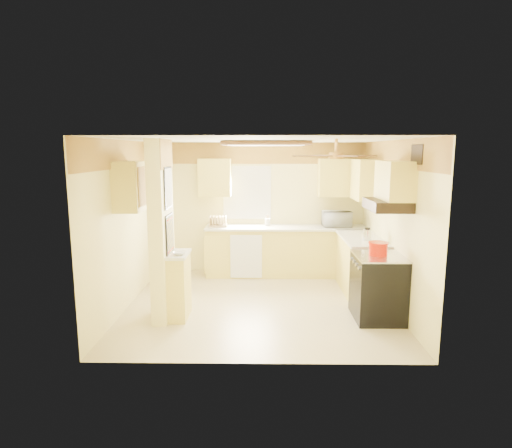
{
  "coord_description": "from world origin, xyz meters",
  "views": [
    {
      "loc": [
        0.04,
        -6.34,
        2.34
      ],
      "look_at": [
        -0.05,
        0.35,
        1.2
      ],
      "focal_mm": 30.0,
      "sensor_mm": 36.0,
      "label": 1
    }
  ],
  "objects_px": {
    "dutch_oven": "(378,248)",
    "microwave": "(337,219)",
    "bowl": "(179,253)",
    "stove": "(378,287)",
    "kettle": "(367,234)"
  },
  "relations": [
    {
      "from": "bowl",
      "to": "dutch_oven",
      "type": "bearing_deg",
      "value": 2.76
    },
    {
      "from": "microwave",
      "to": "kettle",
      "type": "distance_m",
      "value": 1.31
    },
    {
      "from": "dutch_oven",
      "to": "kettle",
      "type": "height_order",
      "value": "kettle"
    },
    {
      "from": "bowl",
      "to": "kettle",
      "type": "distance_m",
      "value": 2.97
    },
    {
      "from": "stove",
      "to": "microwave",
      "type": "bearing_deg",
      "value": 95.85
    },
    {
      "from": "microwave",
      "to": "bowl",
      "type": "xyz_separation_m",
      "value": [
        -2.54,
        -2.28,
        -0.12
      ]
    },
    {
      "from": "microwave",
      "to": "kettle",
      "type": "bearing_deg",
      "value": 100.1
    },
    {
      "from": "stove",
      "to": "kettle",
      "type": "relative_size",
      "value": 4.49
    },
    {
      "from": "microwave",
      "to": "bowl",
      "type": "relative_size",
      "value": 2.82
    },
    {
      "from": "bowl",
      "to": "stove",
      "type": "bearing_deg",
      "value": 2.24
    },
    {
      "from": "microwave",
      "to": "bowl",
      "type": "distance_m",
      "value": 3.41
    },
    {
      "from": "stove",
      "to": "kettle",
      "type": "distance_m",
      "value": 1.06
    },
    {
      "from": "kettle",
      "to": "stove",
      "type": "bearing_deg",
      "value": -92.54
    },
    {
      "from": "stove",
      "to": "bowl",
      "type": "xyz_separation_m",
      "value": [
        -2.76,
        -0.11,
        0.5
      ]
    },
    {
      "from": "dutch_oven",
      "to": "microwave",
      "type": "bearing_deg",
      "value": 95.55
    }
  ]
}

